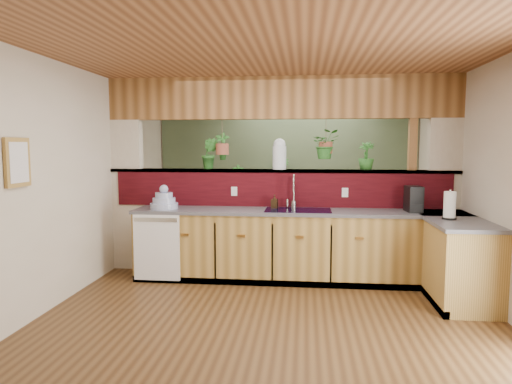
# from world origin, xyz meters

# --- Properties ---
(ground) EXTENTS (4.60, 7.00, 0.01)m
(ground) POSITION_xyz_m (0.00, 0.00, 0.00)
(ground) COLOR #4C3117
(ground) RESTS_ON ground
(ceiling) EXTENTS (4.60, 7.00, 0.01)m
(ceiling) POSITION_xyz_m (0.00, 0.00, 2.60)
(ceiling) COLOR brown
(ceiling) RESTS_ON ground
(wall_back) EXTENTS (4.60, 0.02, 2.60)m
(wall_back) POSITION_xyz_m (0.00, 3.50, 1.30)
(wall_back) COLOR beige
(wall_back) RESTS_ON ground
(wall_front) EXTENTS (4.60, 0.02, 2.60)m
(wall_front) POSITION_xyz_m (0.00, -3.50, 1.30)
(wall_front) COLOR beige
(wall_front) RESTS_ON ground
(wall_left) EXTENTS (0.02, 7.00, 2.60)m
(wall_left) POSITION_xyz_m (-2.30, 0.00, 1.30)
(wall_left) COLOR beige
(wall_left) RESTS_ON ground
(wall_right) EXTENTS (0.02, 7.00, 2.60)m
(wall_right) POSITION_xyz_m (2.30, 0.00, 1.30)
(wall_right) COLOR beige
(wall_right) RESTS_ON ground
(pass_through_partition) EXTENTS (4.60, 0.21, 2.60)m
(pass_through_partition) POSITION_xyz_m (0.03, 1.35, 1.19)
(pass_through_partition) COLOR beige
(pass_through_partition) RESTS_ON ground
(pass_through_ledge) EXTENTS (4.60, 0.21, 0.04)m
(pass_through_ledge) POSITION_xyz_m (0.00, 1.35, 1.37)
(pass_through_ledge) COLOR brown
(pass_through_ledge) RESTS_ON ground
(header_beam) EXTENTS (4.60, 0.15, 0.55)m
(header_beam) POSITION_xyz_m (0.00, 1.35, 2.33)
(header_beam) COLOR brown
(header_beam) RESTS_ON ground
(sage_backwall) EXTENTS (4.55, 0.02, 2.55)m
(sage_backwall) POSITION_xyz_m (0.00, 3.48, 1.30)
(sage_backwall) COLOR #506444
(sage_backwall) RESTS_ON ground
(countertop) EXTENTS (4.14, 1.52, 0.90)m
(countertop) POSITION_xyz_m (0.84, 0.87, 0.45)
(countertop) COLOR olive
(countertop) RESTS_ON ground
(dishwasher) EXTENTS (0.58, 0.03, 0.82)m
(dishwasher) POSITION_xyz_m (-1.48, 0.66, 0.46)
(dishwasher) COLOR white
(dishwasher) RESTS_ON ground
(navy_sink) EXTENTS (0.82, 0.50, 0.18)m
(navy_sink) POSITION_xyz_m (0.25, 0.98, 0.82)
(navy_sink) COLOR black
(navy_sink) RESTS_ON countertop
(framed_print) EXTENTS (0.04, 0.35, 0.45)m
(framed_print) POSITION_xyz_m (-2.27, -0.80, 1.55)
(framed_print) COLOR olive
(framed_print) RESTS_ON wall_left
(faucet) EXTENTS (0.19, 0.19, 0.44)m
(faucet) POSITION_xyz_m (0.19, 1.13, 1.14)
(faucet) COLOR #B7B7B2
(faucet) RESTS_ON countertop
(dish_stack) EXTENTS (0.35, 0.35, 0.31)m
(dish_stack) POSITION_xyz_m (-1.45, 0.90, 1.00)
(dish_stack) COLOR #99A3C5
(dish_stack) RESTS_ON countertop
(soap_dispenser) EXTENTS (0.09, 0.09, 0.18)m
(soap_dispenser) POSITION_xyz_m (-0.05, 1.11, 0.99)
(soap_dispenser) COLOR #342313
(soap_dispenser) RESTS_ON countertop
(coffee_maker) EXTENTS (0.17, 0.28, 0.31)m
(coffee_maker) POSITION_xyz_m (1.65, 0.98, 1.04)
(coffee_maker) COLOR black
(coffee_maker) RESTS_ON countertop
(paper_towel) EXTENTS (0.15, 0.15, 0.33)m
(paper_towel) POSITION_xyz_m (1.91, 0.43, 1.05)
(paper_towel) COLOR black
(paper_towel) RESTS_ON countertop
(glass_jar) EXTENTS (0.18, 0.18, 0.41)m
(glass_jar) POSITION_xyz_m (-0.01, 1.35, 1.59)
(glass_jar) COLOR silver
(glass_jar) RESTS_ON pass_through_ledge
(ledge_plant_left) EXTENTS (0.25, 0.22, 0.41)m
(ledge_plant_left) POSITION_xyz_m (-0.94, 1.35, 1.60)
(ledge_plant_left) COLOR #276322
(ledge_plant_left) RESTS_ON pass_through_ledge
(ledge_plant_right) EXTENTS (0.25, 0.25, 0.36)m
(ledge_plant_right) POSITION_xyz_m (1.12, 1.35, 1.57)
(ledge_plant_right) COLOR #276322
(ledge_plant_right) RESTS_ON pass_through_ledge
(hanging_plant_a) EXTENTS (0.20, 0.17, 0.48)m
(hanging_plant_a) POSITION_xyz_m (-0.77, 1.35, 1.81)
(hanging_plant_a) COLOR brown
(hanging_plant_a) RESTS_ON header_beam
(hanging_plant_b) EXTENTS (0.36, 0.31, 0.50)m
(hanging_plant_b) POSITION_xyz_m (0.60, 1.35, 1.88)
(hanging_plant_b) COLOR brown
(hanging_plant_b) RESTS_ON header_beam
(shelving_console) EXTENTS (1.50, 0.68, 0.97)m
(shelving_console) POSITION_xyz_m (-0.45, 3.25, 0.50)
(shelving_console) COLOR black
(shelving_console) RESTS_ON ground
(shelf_plant_a) EXTENTS (0.24, 0.20, 0.39)m
(shelf_plant_a) POSITION_xyz_m (-0.84, 3.25, 1.18)
(shelf_plant_a) COLOR #276322
(shelf_plant_a) RESTS_ON shelving_console
(shelf_plant_b) EXTENTS (0.30, 0.30, 0.52)m
(shelf_plant_b) POSITION_xyz_m (-0.09, 3.25, 1.24)
(shelf_plant_b) COLOR #276322
(shelf_plant_b) RESTS_ON shelving_console
(floor_plant) EXTENTS (0.74, 0.67, 0.70)m
(floor_plant) POSITION_xyz_m (1.17, 2.26, 0.35)
(floor_plant) COLOR #276322
(floor_plant) RESTS_ON ground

